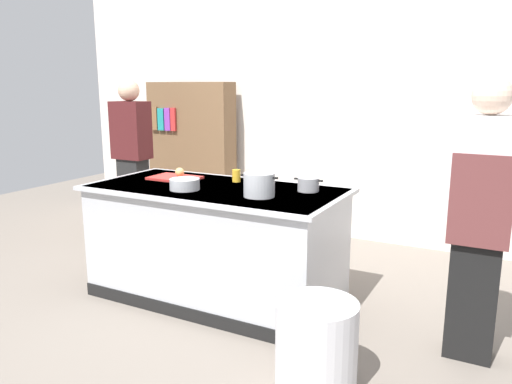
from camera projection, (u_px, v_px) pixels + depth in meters
The scene contains 13 objects.
ground_plane at pixel (217, 297), 4.01m from camera, with size 10.00×10.00×0.00m, color slate.
back_wall at pixel (317, 100), 5.51m from camera, with size 6.40×0.12×3.00m, color silver.
counter_island at pixel (216, 241), 3.91m from camera, with size 1.98×0.98×0.90m.
cutting_board at pixel (175, 178), 4.15m from camera, with size 0.40×0.28×0.02m, color red.
onion at pixel (180, 172), 4.14m from camera, with size 0.08×0.08×0.08m, color tan.
stock_pot at pixel (259, 185), 3.49m from camera, with size 0.29×0.22×0.17m.
sauce_pan at pixel (308, 184), 3.67m from camera, with size 0.22×0.16×0.10m.
mixing_bowl at pixel (185, 184), 3.73m from camera, with size 0.23×0.23×0.08m, color #B7BABF.
juice_cup at pixel (236, 176), 4.02m from camera, with size 0.07×0.07×0.10m, color yellow.
trash_bin at pixel (316, 345), 2.76m from camera, with size 0.46×0.46×0.51m, color silver.
person_chef at pixel (481, 215), 2.95m from camera, with size 0.38×0.25×1.72m.
person_guest at pixel (132, 157), 5.30m from camera, with size 0.38×0.24×1.72m.
bookshelf at pixel (192, 153), 6.07m from camera, with size 1.10×0.31×1.70m.
Camera 1 is at (2.04, -3.15, 1.67)m, focal length 34.97 mm.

